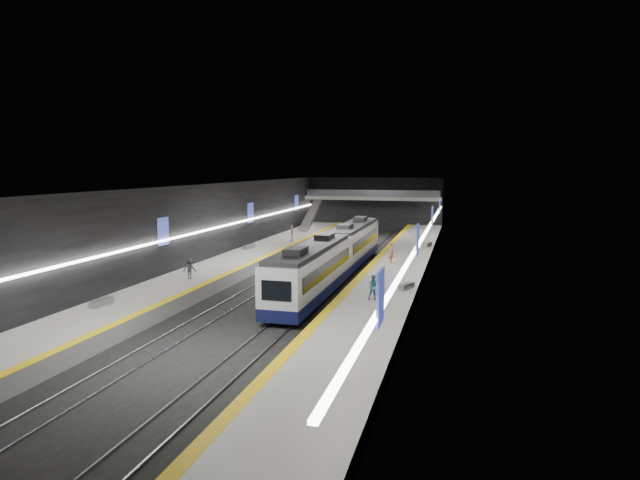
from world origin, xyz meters
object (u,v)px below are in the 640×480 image
(bench_left_near, at_px, (101,303))
(passenger_left_b, at_px, (190,269))
(escalator, at_px, (311,215))
(passenger_right_b, at_px, (374,288))
(bench_left_far, at_px, (249,247))
(train, at_px, (335,254))
(bench_right_far, at_px, (427,245))
(passenger_left_a, at_px, (292,233))
(bench_right_near, at_px, (406,286))
(passenger_right_a, at_px, (391,253))

(bench_left_near, height_order, passenger_left_b, passenger_left_b)
(escalator, distance_m, passenger_right_b, 40.75)
(passenger_right_b, bearing_deg, bench_left_far, 110.60)
(train, bearing_deg, escalator, 110.09)
(train, bearing_deg, bench_right_far, 64.48)
(train, relative_size, escalator, 3.76)
(bench_left_near, height_order, passenger_left_a, passenger_left_a)
(bench_right_near, distance_m, bench_right_far, 21.03)
(passenger_right_a, distance_m, passenger_left_a, 17.69)
(bench_right_near, xyz_separation_m, passenger_right_b, (-1.70, -3.80, 0.64))
(bench_right_near, distance_m, passenger_right_b, 4.21)
(bench_left_far, height_order, passenger_left_b, passenger_left_b)
(train, height_order, bench_left_far, train)
(passenger_left_b, bearing_deg, bench_right_far, -135.82)
(passenger_left_b, bearing_deg, escalator, -98.33)
(bench_right_far, height_order, passenger_left_b, passenger_left_b)
(escalator, relative_size, passenger_left_a, 4.33)
(bench_right_near, height_order, passenger_right_b, passenger_right_b)
(passenger_left_a, bearing_deg, bench_right_near, 16.36)
(bench_left_far, bearing_deg, passenger_left_b, -74.30)
(passenger_left_b, bearing_deg, passenger_right_b, 160.07)
(bench_left_far, relative_size, bench_right_near, 1.10)
(passenger_left_a, bearing_deg, escalator, 166.24)
(bench_right_near, bearing_deg, bench_left_far, 164.10)
(passenger_right_b, distance_m, passenger_left_a, 29.15)
(bench_right_near, height_order, passenger_right_a, passenger_right_a)
(bench_right_near, xyz_separation_m, bench_right_far, (0.08, 21.03, 0.02))
(bench_right_far, xyz_separation_m, passenger_right_b, (-1.77, -24.82, 0.62))
(bench_right_near, relative_size, passenger_right_a, 0.85)
(passenger_right_a, bearing_deg, passenger_left_a, 25.35)
(train, bearing_deg, passenger_left_b, -141.70)
(bench_left_near, distance_m, bench_right_far, 35.41)
(bench_left_far, distance_m, bench_right_far, 19.18)
(train, xyz_separation_m, passenger_left_a, (-8.84, 15.10, -0.27))
(train, height_order, passenger_left_a, train)
(train, height_order, bench_right_far, train)
(bench_left_near, relative_size, bench_left_far, 0.98)
(bench_left_near, relative_size, bench_right_near, 1.08)
(bench_right_near, bearing_deg, passenger_left_a, 148.79)
(bench_right_far, bearing_deg, bench_left_near, -107.33)
(escalator, relative_size, passenger_right_b, 4.80)
(escalator, relative_size, passenger_left_b, 4.94)
(bench_right_far, bearing_deg, bench_right_near, -77.21)
(escalator, bearing_deg, bench_right_near, -63.81)
(bench_left_far, xyz_separation_m, bench_right_near, (18.01, -14.66, -0.02))
(bench_left_far, distance_m, passenger_left_b, 15.67)
(bench_right_far, relative_size, passenger_left_a, 0.96)
(passenger_right_a, bearing_deg, train, 104.45)
(bench_left_near, distance_m, bench_left_far, 24.20)
(bench_right_far, relative_size, passenger_right_b, 1.06)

